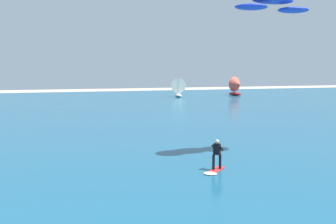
{
  "coord_description": "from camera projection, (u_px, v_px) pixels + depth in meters",
  "views": [
    {
      "loc": [
        -5.62,
        0.25,
        5.53
      ],
      "look_at": [
        0.91,
        21.15,
        3.11
      ],
      "focal_mm": 41.84,
      "sensor_mm": 36.0,
      "label": 1
    }
  ],
  "objects": [
    {
      "name": "sailboat_outermost",
      "position": [
        237.0,
        86.0,
        79.49
      ],
      "size": [
        3.37,
        3.85,
        4.34
      ],
      "color": "maroon",
      "rests_on": "ocean"
    },
    {
      "name": "kitesurfer",
      "position": [
        216.0,
        160.0,
        20.87
      ],
      "size": [
        1.79,
        1.78,
        1.67
      ],
      "color": "red",
      "rests_on": "ocean"
    },
    {
      "name": "kite",
      "position": [
        273.0,
        5.0,
        24.28
      ],
      "size": [
        5.47,
        2.27,
        0.81
      ],
      "color": "#1E33B2"
    },
    {
      "name": "ocean",
      "position": [
        93.0,
        112.0,
        50.16
      ],
      "size": [
        160.0,
        90.0,
        0.1
      ],
      "primitive_type": "cube",
      "color": "navy",
      "rests_on": "ground"
    },
    {
      "name": "sailboat_center_horizon",
      "position": [
        178.0,
        87.0,
        76.34
      ],
      "size": [
        3.09,
        3.59,
        4.11
      ],
      "color": "silver",
      "rests_on": "ocean"
    }
  ]
}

